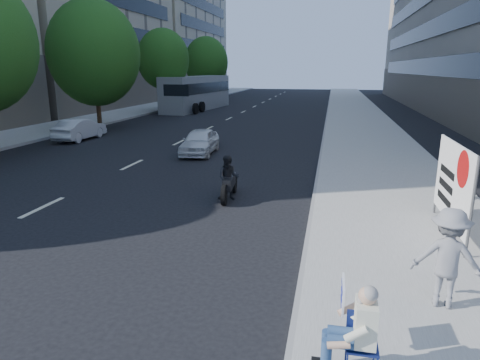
% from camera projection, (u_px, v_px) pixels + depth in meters
% --- Properties ---
extents(ground, '(160.00, 160.00, 0.00)m').
position_uv_depth(ground, '(240.00, 254.00, 9.64)').
color(ground, black).
rests_on(ground, ground).
extents(near_sidewalk, '(5.00, 120.00, 0.15)m').
position_uv_depth(near_sidewalk, '(364.00, 132.00, 27.73)').
color(near_sidewalk, gray).
rests_on(near_sidewalk, ground).
extents(far_sidewalk, '(4.50, 120.00, 0.15)m').
position_uv_depth(far_sidewalk, '(77.00, 123.00, 31.93)').
color(far_sidewalk, gray).
rests_on(far_sidewalk, ground).
extents(far_bldg_north, '(22.00, 28.00, 28.00)m').
position_uv_depth(far_bldg_north, '(141.00, 6.00, 70.83)').
color(far_bldg_north, tan).
rests_on(far_bldg_north, ground).
extents(tree_far_c, '(6.00, 6.00, 8.47)m').
position_uv_depth(tree_far_c, '(94.00, 53.00, 28.17)').
color(tree_far_c, '#382616').
rests_on(tree_far_c, ground).
extents(tree_far_d, '(4.80, 4.80, 7.65)m').
position_uv_depth(tree_far_d, '(163.00, 59.00, 39.56)').
color(tree_far_d, '#382616').
rests_on(tree_far_d, ground).
extents(tree_far_e, '(5.40, 5.40, 7.89)m').
position_uv_depth(tree_far_e, '(206.00, 62.00, 52.83)').
color(tree_far_e, '#382616').
rests_on(tree_far_e, ground).
extents(seated_protester, '(0.83, 1.11, 1.31)m').
position_uv_depth(seated_protester, '(354.00, 326.00, 5.44)').
color(seated_protester, navy).
rests_on(seated_protester, near_sidewalk).
extents(jogger, '(1.21, 0.83, 1.72)m').
position_uv_depth(jogger, '(448.00, 258.00, 7.07)').
color(jogger, gray).
rests_on(jogger, near_sidewalk).
extents(pedestrian_woman, '(0.61, 0.41, 1.61)m').
position_uv_depth(pedestrian_woman, '(455.00, 174.00, 12.95)').
color(pedestrian_woman, black).
rests_on(pedestrian_woman, near_sidewalk).
extents(protest_banner, '(0.08, 3.06, 2.20)m').
position_uv_depth(protest_banner, '(453.00, 183.00, 10.18)').
color(protest_banner, '#4C4C4C').
rests_on(protest_banner, near_sidewalk).
extents(white_sedan_near, '(1.68, 3.68, 1.22)m').
position_uv_depth(white_sedan_near, '(200.00, 141.00, 20.75)').
color(white_sedan_near, silver).
rests_on(white_sedan_near, ground).
extents(white_sedan_mid, '(1.37, 3.77, 1.23)m').
position_uv_depth(white_sedan_mid, '(80.00, 129.00, 24.89)').
color(white_sedan_mid, silver).
rests_on(white_sedan_mid, ground).
extents(motorcycle, '(0.74, 2.05, 1.42)m').
position_uv_depth(motorcycle, '(229.00, 180.00, 13.51)').
color(motorcycle, black).
rests_on(motorcycle, ground).
extents(bus, '(3.78, 12.27, 3.30)m').
position_uv_depth(bus, '(197.00, 93.00, 43.07)').
color(bus, gray).
rests_on(bus, ground).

